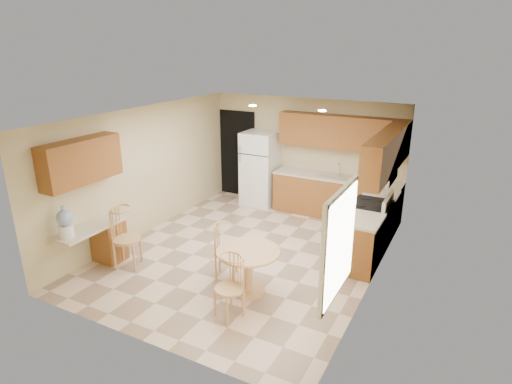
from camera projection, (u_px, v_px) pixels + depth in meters
The scene contains 30 objects.
floor at pixel (246, 253), 7.79m from camera, with size 5.50×5.50×0.00m, color beige.
ceiling at pixel (245, 116), 6.97m from camera, with size 4.50×5.50×0.02m, color white.
wall_back at pixel (304, 154), 9.68m from camera, with size 4.50×0.02×2.50m, color #CDC08A.
wall_front at pixel (133, 254), 5.08m from camera, with size 4.50×0.02×2.50m, color #CDC08A.
wall_left at pixel (145, 171), 8.37m from camera, with size 0.02×5.50×2.50m, color #CDC08A.
wall_right at pixel (377, 211), 6.39m from camera, with size 0.02×5.50×2.50m, color #CDC08A.
doorway at pixel (237, 154), 10.50m from camera, with size 0.90×0.02×2.10m, color black.
base_cab_back at pixel (335, 198), 9.31m from camera, with size 2.75×0.60×0.87m, color brown.
counter_back at pixel (337, 178), 9.16m from camera, with size 2.75×0.63×0.04m, color beige.
base_cab_right_a at pixel (379, 216), 8.34m from camera, with size 0.60×0.59×0.87m, color brown.
counter_right_a at pixel (381, 194), 8.19m from camera, with size 0.63×0.59×0.04m, color beige.
base_cab_right_b at pixel (360, 245), 7.12m from camera, with size 0.60×0.80×0.87m, color brown.
counter_right_b at pixel (362, 220), 6.97m from camera, with size 0.63×0.80×0.04m, color beige.
upper_cab_back at pixel (342, 132), 8.96m from camera, with size 2.75×0.33×0.70m, color brown.
upper_cab_right at pixel (387, 153), 7.28m from camera, with size 0.33×2.42×0.70m, color brown.
upper_cab_left at pixel (81, 161), 6.76m from camera, with size 0.33×1.40×0.70m, color brown.
sink at pixel (336, 177), 9.16m from camera, with size 0.78×0.44×0.01m, color silver.
range_hood at pixel (379, 177), 7.43m from camera, with size 0.50×0.76×0.14m, color silver.
desk_pedestal at pixel (109, 241), 7.45m from camera, with size 0.48×0.42×0.72m, color brown.
desk_top at pixel (89, 228), 7.00m from camera, with size 0.50×1.20×0.04m, color beige.
window at pixel (339, 244), 4.77m from camera, with size 0.06×1.12×1.30m.
can_light_a at pixel (253, 106), 8.19m from camera, with size 0.14×0.14×0.02m, color white.
can_light_b at pixel (322, 111), 7.58m from camera, with size 0.14×0.14×0.02m, color white.
refrigerator at pixel (260, 169), 9.93m from camera, with size 0.76×0.74×1.72m.
stove at pixel (370, 226), 7.78m from camera, with size 0.65×0.76×1.09m.
dining_table at pixel (248, 265), 6.42m from camera, with size 0.96×0.96×0.71m.
chair_table_a at pixel (223, 248), 6.77m from camera, with size 0.40×0.51×0.89m.
chair_table_b at pixel (225, 284), 5.75m from camera, with size 0.40×0.44×0.90m.
chair_desk at pixel (121, 234), 7.05m from camera, with size 0.46×0.60×1.05m.
water_crock at pixel (65, 223), 6.57m from camera, with size 0.25×0.25×0.51m.
Camera 1 is at (3.41, -6.10, 3.61)m, focal length 30.00 mm.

